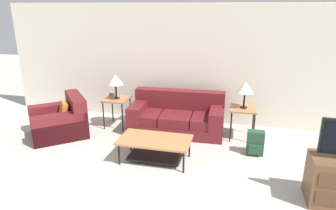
% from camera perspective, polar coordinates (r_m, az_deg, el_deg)
% --- Properties ---
extents(wall_back, '(8.56, 0.06, 2.60)m').
position_cam_1_polar(wall_back, '(6.67, 3.47, 7.70)').
color(wall_back, silver).
rests_on(wall_back, ground_plane).
extents(couch, '(1.96, 0.99, 0.82)m').
position_cam_1_polar(couch, '(6.30, 1.76, -2.43)').
color(couch, maroon).
rests_on(couch, ground_plane).
extents(armchair, '(1.44, 1.44, 0.80)m').
position_cam_1_polar(armchair, '(6.51, -19.79, -2.95)').
color(armchair, maroon).
rests_on(armchair, ground_plane).
extents(coffee_table, '(1.21, 0.67, 0.41)m').
position_cam_1_polar(coffee_table, '(5.10, -2.49, -7.53)').
color(coffee_table, '#A87042').
rests_on(coffee_table, ground_plane).
extents(side_table_left, '(0.51, 0.55, 0.64)m').
position_cam_1_polar(side_table_left, '(6.55, -9.76, 0.69)').
color(side_table_left, '#A87042').
rests_on(side_table_left, ground_plane).
extents(side_table_right, '(0.51, 0.55, 0.64)m').
position_cam_1_polar(side_table_right, '(6.04, 14.14, -1.12)').
color(side_table_right, '#A87042').
rests_on(side_table_right, ground_plane).
extents(table_lamp_left, '(0.33, 0.33, 0.53)m').
position_cam_1_polar(table_lamp_left, '(6.42, -9.99, 4.74)').
color(table_lamp_left, black).
rests_on(table_lamp_left, side_table_left).
extents(table_lamp_right, '(0.33, 0.33, 0.53)m').
position_cam_1_polar(table_lamp_right, '(5.90, 14.49, 3.24)').
color(table_lamp_right, black).
rests_on(table_lamp_right, side_table_right).
extents(backpack, '(0.29, 0.25, 0.44)m').
position_cam_1_polar(backpack, '(5.57, 16.27, -7.00)').
color(backpack, '#23472D').
rests_on(backpack, ground_plane).
extents(picture_frame, '(0.10, 0.04, 0.13)m').
position_cam_1_polar(picture_frame, '(6.46, -10.68, 1.64)').
color(picture_frame, '#4C3828').
rests_on(picture_frame, side_table_left).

